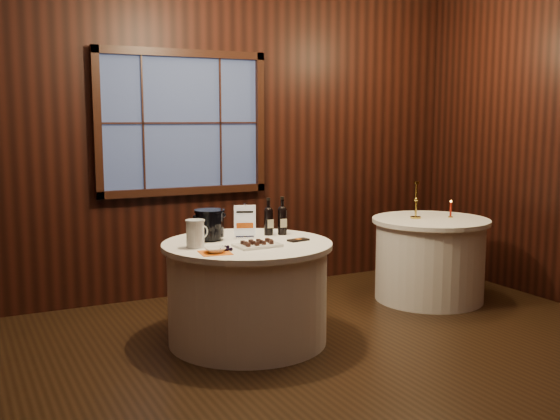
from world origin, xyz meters
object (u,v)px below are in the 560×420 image
port_bottle_right (282,218)px  cracker_bowl (215,250)px  brass_candlestick (416,205)px  red_candle (451,211)px  main_table (248,292)px  sign_stand (245,227)px  glass_pitcher (196,233)px  ice_bucket (210,224)px  grape_bunch (225,248)px  chocolate_plate (257,244)px  port_bottle_left (269,219)px  side_table (430,259)px  chocolate_box (298,240)px

port_bottle_right → cracker_bowl: port_bottle_right is taller
brass_candlestick → red_candle: size_ratio=2.12×
main_table → port_bottle_right: bearing=24.1°
sign_stand → glass_pitcher: size_ratio=1.34×
ice_bucket → brass_candlestick: (2.10, 0.17, 0.00)m
ice_bucket → grape_bunch: 0.44m
grape_bunch → ice_bucket: bearing=83.5°
red_candle → cracker_bowl: bearing=-168.4°
sign_stand → brass_candlestick: bearing=26.4°
ice_bucket → port_bottle_right: bearing=-3.4°
main_table → brass_candlestick: 1.98m
chocolate_plate → port_bottle_left: bearing=54.4°
sign_stand → port_bottle_right: 0.33m
cracker_bowl → brass_candlestick: brass_candlestick is taller
side_table → chocolate_plate: 2.10m
ice_bucket → cracker_bowl: bearing=-106.6°
port_bottle_left → side_table: bearing=1.8°
side_table → main_table: bearing=-171.5°
sign_stand → chocolate_box: size_ratio=1.67×
chocolate_plate → cracker_bowl: (-0.36, -0.07, 0.00)m
glass_pitcher → brass_candlestick: bearing=-8.3°
port_bottle_right → brass_candlestick: size_ratio=0.88×
port_bottle_right → side_table: bearing=14.0°
main_table → port_bottle_left: port_bottle_left is taller
glass_pitcher → red_candle: 2.63m
side_table → glass_pitcher: bearing=-172.7°
port_bottle_left → brass_candlestick: (1.60, 0.17, -0.00)m
chocolate_plate → brass_candlestick: bearing=16.5°
glass_pitcher → sign_stand: bearing=1.9°
glass_pitcher → red_candle: (2.62, 0.28, -0.04)m
chocolate_plate → grape_bunch: 0.27m
ice_bucket → brass_candlestick: brass_candlestick is taller
side_table → grape_bunch: bearing=-167.1°
port_bottle_left → red_candle: port_bottle_left is taller
red_candle → glass_pitcher: bearing=-173.9°
sign_stand → chocolate_plate: (-0.05, -0.34, -0.07)m
sign_stand → main_table: bearing=-89.0°
main_table → chocolate_box: bearing=-18.2°
cracker_bowl → ice_bucket: bearing=73.4°
side_table → ice_bucket: bearing=-177.6°
cracker_bowl → chocolate_plate: bearing=11.8°
red_candle → sign_stand: bearing=-177.0°
grape_bunch → port_bottle_right: bearing=30.9°
brass_candlestick → glass_pitcher: bearing=-170.5°
main_table → side_table: bearing=8.5°
red_candle → grape_bunch: bearing=-168.9°
chocolate_box → grape_bunch: grape_bunch is taller
port_bottle_left → red_candle: size_ratio=1.83×
glass_pitcher → cracker_bowl: size_ratio=1.39×
chocolate_plate → grape_bunch: (-0.27, -0.03, -0.00)m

